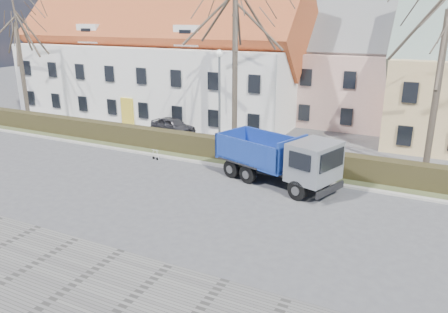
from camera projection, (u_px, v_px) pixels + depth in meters
The scene contains 14 objects.
ground at pixel (199, 197), 21.90m from camera, with size 120.00×120.00×0.00m, color #49494C.
sidewalk_near at pixel (74, 285), 14.64m from camera, with size 80.00×5.00×0.08m, color slate.
curb_far at pixel (237, 168), 25.81m from camera, with size 80.00×0.30×0.12m, color #AEA99F.
grass_strip at pixel (248, 161), 27.18m from camera, with size 80.00×3.00×0.10m, color #434C2B.
hedge at pixel (247, 153), 26.82m from camera, with size 60.00×0.90×1.30m, color #2D2716.
building_white at pixel (160, 61), 39.59m from camera, with size 26.80×10.80×9.50m, color white, non-canonical shape.
building_pink at pixel (359, 75), 36.05m from camera, with size 10.80×8.80×8.00m, color #CE9F92, non-canonical shape.
tree_0 at pixel (21, 62), 36.93m from camera, with size 7.20×7.20×9.90m, color #3F362C, non-canonical shape.
tree_1 at pixel (235, 54), 28.06m from camera, with size 9.20×9.20×12.65m, color #3F362C, non-canonical shape.
tree_2 at pixel (439, 78), 23.25m from camera, with size 8.00×8.00×11.00m, color #3F362C, non-canonical shape.
dump_truck at pixel (273, 157), 23.46m from camera, with size 7.12×2.65×2.85m, color navy, non-canonical shape.
streetlight at pixel (219, 103), 27.84m from camera, with size 0.53×0.53×6.77m, color gray, non-canonical shape.
cart_frame at pixel (153, 154), 27.58m from camera, with size 0.79×0.45×0.72m, color silver, non-canonical shape.
parked_car_a at pixel (173, 126), 33.52m from camera, with size 1.50×3.72×1.27m, color #25252A.
Camera 1 is at (10.11, -17.57, 8.63)m, focal length 35.00 mm.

